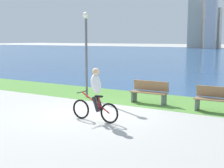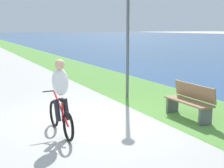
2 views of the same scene
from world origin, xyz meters
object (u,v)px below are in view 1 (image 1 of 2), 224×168
Objects in this scene: cyclist_lead at (96,95)px; bench_near_path at (149,92)px; lamppost_tall at (86,42)px; bench_far_along_path at (216,99)px.

bench_near_path is at bearing 85.15° from cyclist_lead.
lamppost_tall is at bearing 129.80° from cyclist_lead.
bench_near_path is 3.52m from lamppost_tall.
cyclist_lead is 4.38m from bench_far_along_path.
bench_near_path is 2.65m from bench_far_along_path.
cyclist_lead is at bearing -50.20° from lamppost_tall.
cyclist_lead is 1.14× the size of bench_near_path.
lamppost_tall reaches higher than bench_near_path.
cyclist_lead is at bearing -132.25° from bench_far_along_path.
cyclist_lead is 3.42m from bench_near_path.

